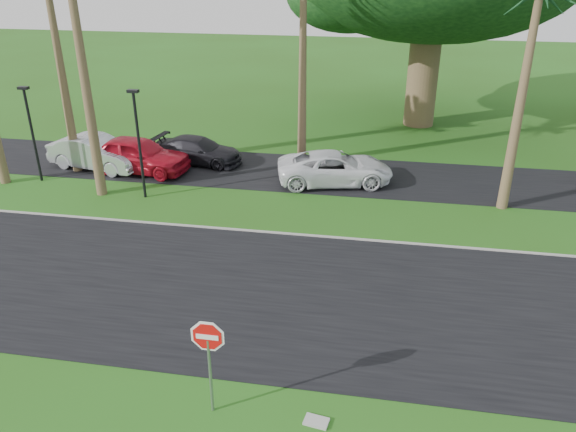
{
  "coord_description": "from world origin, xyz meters",
  "views": [
    {
      "loc": [
        3.89,
        -12.37,
        9.62
      ],
      "look_at": [
        1.06,
        3.9,
        1.8
      ],
      "focal_mm": 35.0,
      "sensor_mm": 36.0,
      "label": 1
    }
  ],
  "objects_px": {
    "car_red": "(138,155)",
    "car_dark": "(198,151)",
    "car_minivan": "(335,168)",
    "car_silver": "(97,153)",
    "stop_sign_near": "(208,348)"
  },
  "relations": [
    {
      "from": "car_dark",
      "to": "car_minivan",
      "type": "xyz_separation_m",
      "value": [
        6.96,
        -1.53,
        0.08
      ]
    },
    {
      "from": "car_silver",
      "to": "car_red",
      "type": "height_order",
      "value": "car_red"
    },
    {
      "from": "car_minivan",
      "to": "stop_sign_near",
      "type": "bearing_deg",
      "value": 161.96
    },
    {
      "from": "stop_sign_near",
      "to": "car_dark",
      "type": "distance_m",
      "value": 16.99
    },
    {
      "from": "stop_sign_near",
      "to": "car_red",
      "type": "xyz_separation_m",
      "value": [
        -7.99,
        14.35,
        -0.93
      ]
    },
    {
      "from": "stop_sign_near",
      "to": "car_minivan",
      "type": "relative_size",
      "value": 0.51
    },
    {
      "from": "car_silver",
      "to": "car_dark",
      "type": "distance_m",
      "value": 4.84
    },
    {
      "from": "car_dark",
      "to": "stop_sign_near",
      "type": "bearing_deg",
      "value": -152.8
    },
    {
      "from": "car_red",
      "to": "car_minivan",
      "type": "xyz_separation_m",
      "value": [
        9.39,
        0.15,
        -0.13
      ]
    },
    {
      "from": "car_silver",
      "to": "car_minivan",
      "type": "relative_size",
      "value": 0.93
    },
    {
      "from": "stop_sign_near",
      "to": "car_minivan",
      "type": "bearing_deg",
      "value": 84.46
    },
    {
      "from": "stop_sign_near",
      "to": "car_silver",
      "type": "xyz_separation_m",
      "value": [
        -10.11,
        14.41,
        -0.98
      ]
    },
    {
      "from": "car_silver",
      "to": "car_dark",
      "type": "relative_size",
      "value": 1.09
    },
    {
      "from": "car_silver",
      "to": "car_red",
      "type": "relative_size",
      "value": 0.97
    },
    {
      "from": "car_red",
      "to": "car_dark",
      "type": "bearing_deg",
      "value": -49.07
    }
  ]
}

